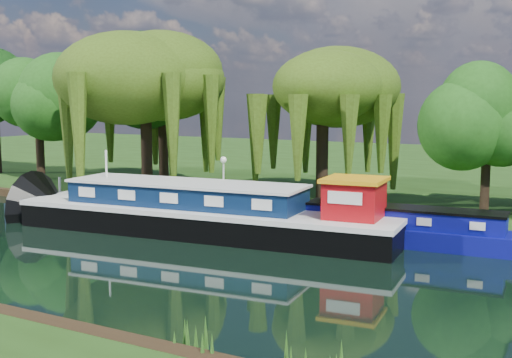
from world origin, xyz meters
The scene contains 12 objects.
ground centered at (0.00, 0.00, 0.00)m, with size 120.00×120.00×0.00m, color black.
far_bank centered at (0.00, 34.00, 0.23)m, with size 120.00×52.00×0.45m, color #203E10.
dutch_barge centered at (3.24, 4.64, 0.96)m, with size 18.68×5.79×3.88m.
narrowboat centered at (11.76, 6.94, 0.62)m, with size 12.12×2.72×1.75m.
willow_left centered at (-5.75, 11.56, 7.28)m, with size 7.84×7.84×9.40m.
willow_right centered at (4.93, 14.14, 6.21)m, with size 6.48×6.48×7.89m.
tree_far_left centered at (-16.53, 12.94, 6.38)m, with size 5.38×5.38×8.67m.
tree_far_mid centered at (-7.08, 15.04, 6.89)m, with size 5.72×5.72×9.35m.
tree_far_right centered at (14.04, 13.57, 4.97)m, with size 4.00×4.00×6.54m.
lamppost centered at (0.50, 10.50, 2.42)m, with size 0.36×0.36×2.56m.
mooring_posts centered at (-0.50, 8.40, 0.95)m, with size 19.16×0.16×1.00m.
reeds_near centered at (6.87, -7.57, 0.55)m, with size 33.70×1.50×1.10m.
Camera 1 is at (19.29, -19.92, 6.30)m, focal length 45.00 mm.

